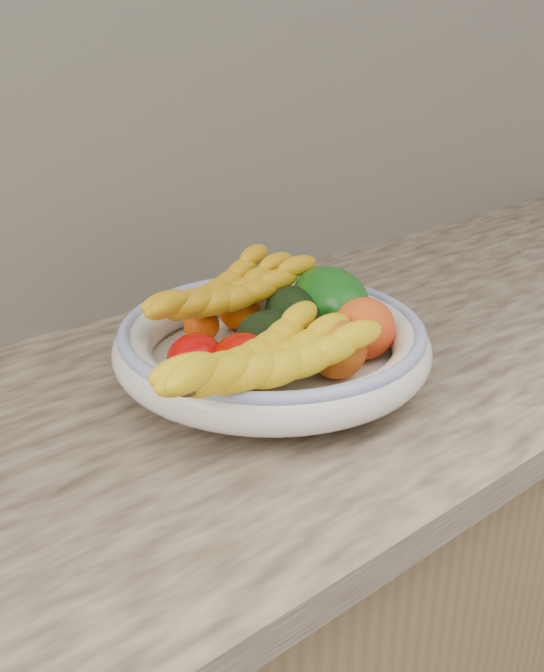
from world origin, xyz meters
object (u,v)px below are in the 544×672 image
at_px(banana_bunch_back, 225,298).
at_px(green_mango, 330,303).
at_px(fruit_bowl, 272,344).
at_px(banana_bunch_front, 264,367).

bearing_deg(banana_bunch_back, green_mango, -44.56).
height_order(fruit_bowl, green_mango, green_mango).
bearing_deg(green_mango, banana_bunch_back, 154.45).
bearing_deg(fruit_bowl, green_mango, 3.44).
relative_size(fruit_bowl, green_mango, 2.99).
height_order(green_mango, banana_bunch_back, green_mango).
bearing_deg(green_mango, banana_bunch_front, -144.80).
distance_m(green_mango, banana_bunch_front, 0.22).
distance_m(banana_bunch_back, banana_bunch_front, 0.19).
bearing_deg(fruit_bowl, banana_bunch_back, 96.84).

